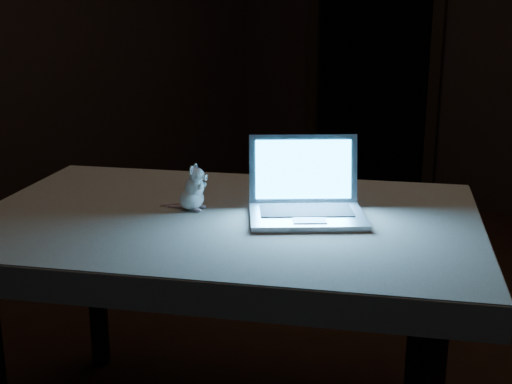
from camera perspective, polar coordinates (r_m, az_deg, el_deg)
The scene contains 6 objects.
floor at distance 2.77m, azimuth 5.56°, elevation -14.70°, with size 5.00×5.00×0.00m, color black.
doorway at distance 5.12m, azimuth 9.79°, elevation 11.80°, with size 1.06×0.36×2.13m, color black, non-canonical shape.
table at distance 2.23m, azimuth -2.39°, elevation -11.43°, with size 1.42×0.91×0.76m, color black, non-canonical shape.
tablecloth at distance 2.17m, azimuth -2.99°, elevation -2.34°, with size 1.51×1.00×0.09m, color #BFB2A0, non-canonical shape.
laptop at distance 2.01m, azimuth 4.34°, elevation 0.82°, with size 0.34×0.30×0.23m, color #B0B0B5, non-canonical shape.
plush_mouse at distance 2.12m, azimuth -5.41°, elevation 0.39°, with size 0.10×0.10×0.14m, color white, non-canonical shape.
Camera 1 is at (1.19, -2.06, 1.40)m, focal length 48.00 mm.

